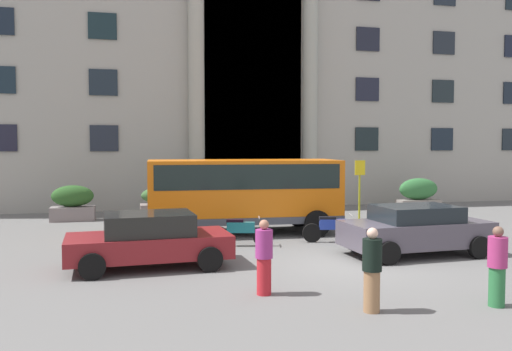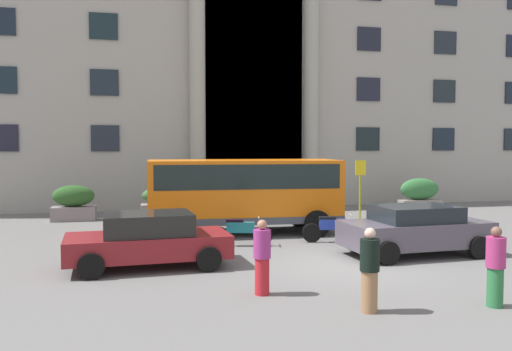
# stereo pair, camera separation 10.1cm
# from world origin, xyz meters

# --- Properties ---
(ground_plane) EXTENTS (80.00, 64.00, 0.12)m
(ground_plane) POSITION_xyz_m (0.00, 0.00, -0.06)
(ground_plane) COLOR #5E5D5C
(office_building_facade) EXTENTS (38.29, 9.63, 15.52)m
(office_building_facade) POSITION_xyz_m (0.00, 17.48, 7.76)
(office_building_facade) COLOR #99978E
(office_building_facade) RESTS_ON ground_plane
(orange_minibus) EXTENTS (6.69, 2.99, 2.57)m
(orange_minibus) POSITION_xyz_m (-1.55, 5.50, 1.55)
(orange_minibus) COLOR orange
(orange_minibus) RESTS_ON ground_plane
(bus_stop_sign) EXTENTS (0.44, 0.08, 2.47)m
(bus_stop_sign) POSITION_xyz_m (3.73, 7.51, 1.53)
(bus_stop_sign) COLOR olive
(bus_stop_sign) RESTS_ON ground_plane
(hedge_planter_east) EXTENTS (1.97, 0.93, 1.33)m
(hedge_planter_east) POSITION_xyz_m (-4.04, 10.30, 0.64)
(hedge_planter_east) COLOR gray
(hedge_planter_east) RESTS_ON ground_plane
(hedge_planter_far_west) EXTENTS (1.74, 0.84, 1.46)m
(hedge_planter_far_west) POSITION_xyz_m (-7.72, 10.12, 0.70)
(hedge_planter_far_west) COLOR slate
(hedge_planter_far_west) RESTS_ON ground_plane
(hedge_planter_west) EXTENTS (2.08, 0.79, 1.51)m
(hedge_planter_west) POSITION_xyz_m (8.11, 10.43, 0.73)
(hedge_planter_west) COLOR gray
(hedge_planter_west) RESTS_ON ground_plane
(hedge_planter_entrance_right) EXTENTS (1.93, 0.77, 1.50)m
(hedge_planter_entrance_right) POSITION_xyz_m (0.07, 10.75, 0.73)
(hedge_planter_entrance_right) COLOR slate
(hedge_planter_entrance_right) RESTS_ON ground_plane
(parked_hatchback_near) EXTENTS (4.14, 2.25, 1.38)m
(parked_hatchback_near) POSITION_xyz_m (-4.99, 0.87, 0.71)
(parked_hatchback_near) COLOR maroon
(parked_hatchback_near) RESTS_ON ground_plane
(parked_sedan_far) EXTENTS (4.16, 2.20, 1.39)m
(parked_sedan_far) POSITION_xyz_m (2.35, 0.68, 0.73)
(parked_sedan_far) COLOR #4B4550
(parked_sedan_far) RESTS_ON ground_plane
(motorcycle_near_kerb) EXTENTS (1.91, 0.66, 0.89)m
(motorcycle_near_kerb) POSITION_xyz_m (-2.20, 3.11, 0.45)
(motorcycle_near_kerb) COLOR black
(motorcycle_near_kerb) RESTS_ON ground_plane
(motorcycle_far_end) EXTENTS (1.92, 0.68, 0.89)m
(motorcycle_far_end) POSITION_xyz_m (0.78, 3.06, 0.45)
(motorcycle_far_end) COLOR black
(motorcycle_far_end) RESTS_ON ground_plane
(scooter_by_planter) EXTENTS (1.97, 0.55, 0.89)m
(scooter_by_planter) POSITION_xyz_m (-5.27, 3.04, 0.46)
(scooter_by_planter) COLOR black
(scooter_by_planter) RESTS_ON ground_plane
(pedestrian_woman_dark_dress) EXTENTS (0.36, 0.36, 1.56)m
(pedestrian_woman_dark_dress) POSITION_xyz_m (-2.78, -2.23, 0.78)
(pedestrian_woman_dark_dress) COLOR #B21F27
(pedestrian_woman_dark_dress) RESTS_ON ground_plane
(pedestrian_man_red_shirt) EXTENTS (0.36, 0.36, 1.57)m
(pedestrian_man_red_shirt) POSITION_xyz_m (-1.13, -3.81, 0.78)
(pedestrian_man_red_shirt) COLOR #8E6744
(pedestrian_man_red_shirt) RESTS_ON ground_plane
(pedestrian_man_crossing) EXTENTS (0.36, 0.36, 1.54)m
(pedestrian_man_crossing) POSITION_xyz_m (1.35, -4.05, 0.77)
(pedestrian_man_crossing) COLOR #286A39
(pedestrian_man_crossing) RESTS_ON ground_plane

